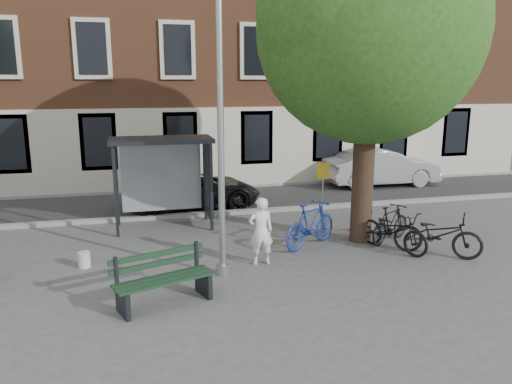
{
  "coord_description": "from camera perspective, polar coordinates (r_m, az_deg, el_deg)",
  "views": [
    {
      "loc": [
        -1.79,
        -10.21,
        4.15
      ],
      "look_at": [
        1.22,
        1.86,
        1.4
      ],
      "focal_mm": 35.0,
      "sensor_mm": 36.0,
      "label": 1
    }
  ],
  "objects": [
    {
      "name": "bike_b",
      "position": [
        12.86,
        6.27,
        -3.7
      ],
      "size": [
        1.94,
        1.52,
        1.17
      ],
      "primitive_type": "imported",
      "rotation": [
        0.0,
        0.0,
        2.14
      ],
      "color": "navy",
      "rests_on": "ground"
    },
    {
      "name": "bench",
      "position": [
        9.77,
        -10.55,
        -10.01
      ],
      "size": [
        2.0,
        1.2,
        0.98
      ],
      "rotation": [
        0.0,
        0.0,
        0.34
      ],
      "color": "#1E2328",
      "rests_on": "ground"
    },
    {
      "name": "bike_d",
      "position": [
        13.62,
        15.11,
        -3.51
      ],
      "size": [
        1.69,
        1.24,
        1.01
      ],
      "primitive_type": "imported",
      "rotation": [
        0.0,
        0.0,
        2.09
      ],
      "color": "black",
      "rests_on": "ground"
    },
    {
      "name": "bus_shelter",
      "position": [
        14.54,
        -9.17,
        3.47
      ],
      "size": [
        2.85,
        1.45,
        2.62
      ],
      "color": "#1E2328",
      "rests_on": "ground"
    },
    {
      "name": "bucket_c",
      "position": [
        12.15,
        -19.06,
        -7.32
      ],
      "size": [
        0.36,
        0.36,
        0.36
      ],
      "primitive_type": "cylinder",
      "rotation": [
        0.0,
        0.0,
        -0.37
      ],
      "color": "silver",
      "rests_on": "ground"
    },
    {
      "name": "road",
      "position": [
        17.79,
        -7.82,
        -1.13
      ],
      "size": [
        40.0,
        4.0,
        0.01
      ],
      "primitive_type": "cube",
      "color": "#28282B",
      "rests_on": "ground"
    },
    {
      "name": "notice_sign",
      "position": [
        13.91,
        7.67,
        1.16
      ],
      "size": [
        0.34,
        0.08,
        1.99
      ],
      "rotation": [
        0.0,
        0.0,
        -0.13
      ],
      "color": "#9EA0A3",
      "rests_on": "ground"
    },
    {
      "name": "lamppost",
      "position": [
        10.46,
        -4.03,
        4.93
      ],
      "size": [
        0.28,
        0.35,
        6.11
      ],
      "color": "#9EA0A3",
      "rests_on": "ground"
    },
    {
      "name": "bike_c",
      "position": [
        12.97,
        15.42,
        -4.27
      ],
      "size": [
        1.49,
        2.07,
        1.03
      ],
      "primitive_type": "imported",
      "rotation": [
        0.0,
        0.0,
        0.46
      ],
      "color": "black",
      "rests_on": "ground"
    },
    {
      "name": "tree_right",
      "position": [
        13.05,
        13.22,
        18.6
      ],
      "size": [
        5.76,
        5.6,
        8.2
      ],
      "color": "black",
      "rests_on": "ground"
    },
    {
      "name": "curb_near",
      "position": [
        15.85,
        -7.03,
        -2.59
      ],
      "size": [
        40.0,
        0.25,
        0.12
      ],
      "primitive_type": "cube",
      "color": "gray",
      "rests_on": "ground"
    },
    {
      "name": "bike_a",
      "position": [
        12.9,
        20.05,
        -4.55
      ],
      "size": [
        2.07,
        1.85,
        1.09
      ],
      "primitive_type": "imported",
      "rotation": [
        0.0,
        0.0,
        0.9
      ],
      "color": "black",
      "rests_on": "ground"
    },
    {
      "name": "ground",
      "position": [
        11.17,
        -3.81,
        -9.38
      ],
      "size": [
        90.0,
        90.0,
        0.0
      ],
      "primitive_type": "plane",
      "color": "#4C4C4F",
      "rests_on": "ground"
    },
    {
      "name": "car_silver",
      "position": [
        20.97,
        14.16,
        2.79
      ],
      "size": [
        4.65,
        1.64,
        1.53
      ],
      "primitive_type": "imported",
      "rotation": [
        0.0,
        0.0,
        1.57
      ],
      "color": "#9FA2A6",
      "rests_on": "ground"
    },
    {
      "name": "building_row",
      "position": [
        23.46,
        -10.06,
        19.25
      ],
      "size": [
        30.0,
        8.0,
        14.0
      ],
      "primitive_type": "cube",
      "color": "brown",
      "rests_on": "ground"
    },
    {
      "name": "car_dark",
      "position": [
        16.86,
        -7.22,
        0.3
      ],
      "size": [
        4.67,
        2.44,
        1.26
      ],
      "primitive_type": "imported",
      "rotation": [
        0.0,
        0.0,
        1.65
      ],
      "color": "black",
      "rests_on": "ground"
    },
    {
      "name": "curb_far",
      "position": [
        19.72,
        -8.47,
        0.35
      ],
      "size": [
        40.0,
        0.25,
        0.12
      ],
      "primitive_type": "cube",
      "color": "gray",
      "rests_on": "ground"
    },
    {
      "name": "painter",
      "position": [
        11.5,
        0.55,
        -4.49
      ],
      "size": [
        0.59,
        0.39,
        1.6
      ],
      "primitive_type": "imported",
      "rotation": [
        0.0,
        0.0,
        3.15
      ],
      "color": "white",
      "rests_on": "ground"
    }
  ]
}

